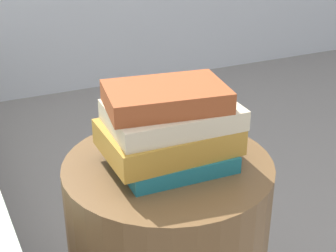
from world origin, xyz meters
name	(u,v)px	position (x,y,z in m)	size (l,w,h in m)	color
book_teal	(172,156)	(0.01, 0.00, 0.59)	(0.24, 0.20, 0.04)	#1E727F
book_ochre	(169,136)	(0.00, 0.00, 0.64)	(0.28, 0.20, 0.06)	#B7842D
book_cream	(172,114)	(0.01, 0.00, 0.69)	(0.27, 0.19, 0.04)	beige
book_rust	(166,97)	(-0.01, 0.00, 0.73)	(0.25, 0.16, 0.04)	#994723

